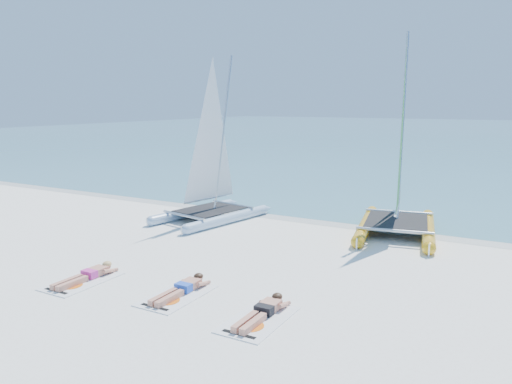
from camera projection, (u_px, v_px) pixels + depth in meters
The scene contains 11 objects.
ground at pixel (230, 260), 13.57m from camera, with size 140.00×140.00×0.00m, color white.
sea at pixel (477, 133), 67.67m from camera, with size 140.00×115.00×0.01m, color #689AAD.
wet_sand_strip at pixel (310, 219), 18.29m from camera, with size 140.00×1.40×0.01m, color silver.
catamaran_blue at pixel (211, 170), 17.94m from camera, with size 2.95×4.80×6.10m.
catamaran_yellow at pixel (400, 167), 16.44m from camera, with size 3.26×5.44×6.76m.
towel_a at pixel (82, 281), 11.92m from camera, with size 1.00×1.85×0.02m, color white.
sunbather_a at pixel (88, 274), 12.07m from camera, with size 0.37×1.73×0.26m.
towel_b at pixel (177, 295), 11.04m from camera, with size 1.00×1.85×0.02m, color white.
sunbather_b at pixel (182, 288), 11.19m from camera, with size 0.37×1.73×0.26m.
towel_c at pixel (259, 319), 9.83m from camera, with size 1.00×1.85×0.02m, color white.
sunbather_c at pixel (263, 311), 9.97m from camera, with size 0.37×1.73×0.26m.
Camera 1 is at (6.97, -11.02, 4.24)m, focal length 35.00 mm.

